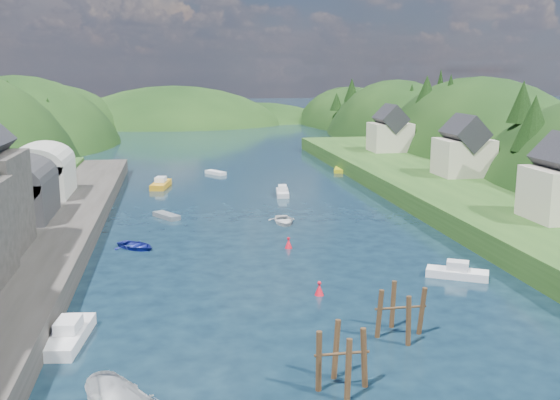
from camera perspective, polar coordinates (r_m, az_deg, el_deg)
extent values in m
plane|color=black|center=(83.83, -2.53, 0.34)|extent=(600.00, 600.00, 0.00)
ellipsoid|color=black|center=(155.57, -22.49, 1.60)|extent=(44.00, 75.56, 48.19)
ellipsoid|color=black|center=(196.09, -19.89, 4.19)|extent=(44.00, 75.56, 39.00)
ellipsoid|color=black|center=(122.54, 17.31, -0.55)|extent=(36.00, 75.56, 48.00)
ellipsoid|color=black|center=(161.24, 10.46, 2.86)|extent=(36.00, 75.56, 44.49)
ellipsoid|color=black|center=(200.64, 6.37, 5.13)|extent=(36.00, 75.56, 36.00)
ellipsoid|color=black|center=(203.29, -9.57, 4.07)|extent=(80.00, 60.00, 44.00)
ellipsoid|color=black|center=(215.31, -2.08, 4.11)|extent=(70.00, 56.00, 36.00)
cone|color=black|center=(133.71, -23.56, 8.79)|extent=(4.77, 4.77, 5.74)
cone|color=black|center=(135.32, -20.42, 7.66)|extent=(4.07, 4.07, 5.28)
cone|color=black|center=(151.59, -21.89, 8.56)|extent=(4.56, 4.56, 9.31)
cone|color=black|center=(161.33, -22.13, 7.93)|extent=(4.75, 4.75, 5.78)
cone|color=black|center=(172.86, -19.22, 8.59)|extent=(4.27, 4.27, 7.32)
cone|color=black|center=(84.79, 22.22, 6.54)|extent=(5.29, 5.29, 7.02)
cone|color=black|center=(92.83, 21.31, 8.38)|extent=(4.07, 4.07, 5.80)
cone|color=black|center=(104.28, 18.12, 6.64)|extent=(3.40, 3.40, 6.12)
cone|color=black|center=(118.11, 15.27, 8.89)|extent=(4.94, 4.94, 8.98)
cone|color=black|center=(122.42, 13.26, 9.48)|extent=(5.25, 5.25, 6.69)
cone|color=black|center=(132.94, 14.43, 9.72)|extent=(3.36, 3.36, 8.48)
cone|color=black|center=(144.69, 11.94, 9.05)|extent=(4.57, 4.57, 6.49)
cone|color=black|center=(159.99, 8.80, 9.01)|extent=(3.59, 3.59, 6.76)
cone|color=black|center=(168.42, 6.58, 9.99)|extent=(4.14, 4.14, 6.09)
cone|color=black|center=(176.43, 5.19, 8.96)|extent=(3.83, 3.83, 4.98)
cube|color=#2D2B28|center=(55.60, -23.78, -5.53)|extent=(12.00, 110.00, 2.00)
cube|color=#2D2D30|center=(67.64, -23.04, 0.10)|extent=(7.00, 9.00, 4.00)
cylinder|color=#2D2D30|center=(67.30, -23.17, 1.76)|extent=(7.00, 9.00, 7.00)
cube|color=#B2B2A8|center=(79.17, -21.10, 1.82)|extent=(7.00, 9.00, 4.00)
cylinder|color=#B2B2A8|center=(78.88, -21.21, 3.25)|extent=(7.00, 9.00, 7.00)
cube|color=#234719|center=(81.18, 16.19, 0.37)|extent=(16.00, 120.00, 2.40)
cube|color=beige|center=(89.42, 16.42, 3.77)|extent=(7.00, 6.00, 5.00)
cube|color=black|center=(89.05, 16.55, 5.90)|extent=(5.15, 6.24, 5.15)
cube|color=beige|center=(113.77, 10.02, 5.68)|extent=(7.00, 6.00, 5.00)
cube|color=black|center=(113.48, 10.08, 7.36)|extent=(5.15, 6.24, 5.15)
cylinder|color=#382314|center=(34.43, 7.71, -14.54)|extent=(0.32, 0.32, 3.93)
cylinder|color=#382314|center=(35.18, 5.11, -13.88)|extent=(0.32, 0.32, 3.93)
cylinder|color=#382314|center=(33.83, 3.56, -14.96)|extent=(0.32, 0.32, 3.93)
cylinder|color=#382314|center=(33.05, 6.24, -15.69)|extent=(0.32, 0.32, 3.93)
cylinder|color=#382314|center=(33.83, 5.68, -13.80)|extent=(2.97, 0.16, 0.16)
cylinder|color=#382314|center=(41.32, 12.79, -10.25)|extent=(0.32, 0.32, 3.78)
cylinder|color=#382314|center=(42.04, 10.26, -9.75)|extent=(0.32, 0.32, 3.78)
cylinder|color=#382314|center=(40.37, 9.04, -10.63)|extent=(0.32, 0.32, 3.78)
cylinder|color=#382314|center=(39.62, 11.66, -11.18)|extent=(0.32, 0.32, 3.78)
cylinder|color=#382314|center=(40.60, 10.97, -9.63)|extent=(3.37, 0.16, 0.16)
cone|color=red|center=(47.37, 3.61, -8.16)|extent=(0.70, 0.70, 0.90)
sphere|color=red|center=(47.21, 3.62, -7.58)|extent=(0.30, 0.30, 0.30)
cone|color=red|center=(59.35, 0.79, -4.00)|extent=(0.70, 0.70, 0.90)
sphere|color=red|center=(59.22, 0.79, -3.54)|extent=(0.30, 0.30, 0.30)
imported|color=navy|center=(60.81, -13.02, -4.09)|extent=(5.07, 5.00, 0.86)
imported|color=silver|center=(69.02, 0.32, -1.88)|extent=(3.20, 4.41, 0.90)
cube|color=orange|center=(91.67, -10.84, 1.37)|extent=(3.14, 6.30, 0.84)
cube|color=silver|center=(91.53, -10.86, 1.87)|extent=(1.78, 2.34, 0.70)
cube|color=yellow|center=(105.00, 5.44, 2.77)|extent=(2.85, 4.78, 0.64)
cube|color=silver|center=(84.48, 0.23, 0.65)|extent=(2.21, 4.98, 0.67)
cube|color=silver|center=(84.34, 0.23, 1.13)|extent=(1.33, 1.82, 0.70)
cube|color=slate|center=(72.58, -10.33, -1.44)|extent=(3.23, 4.02, 0.55)
cube|color=white|center=(102.19, -5.91, 2.50)|extent=(3.37, 4.09, 0.57)
cube|color=white|center=(53.19, 15.89, -6.51)|extent=(5.07, 3.76, 0.68)
cube|color=silver|center=(52.97, 15.93, -5.76)|extent=(2.04, 1.81, 0.70)
cube|color=silver|center=(41.71, -18.72, -11.75)|extent=(2.65, 6.03, 0.82)
cube|color=silver|center=(41.41, -18.80, -10.73)|extent=(1.60, 2.20, 0.70)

